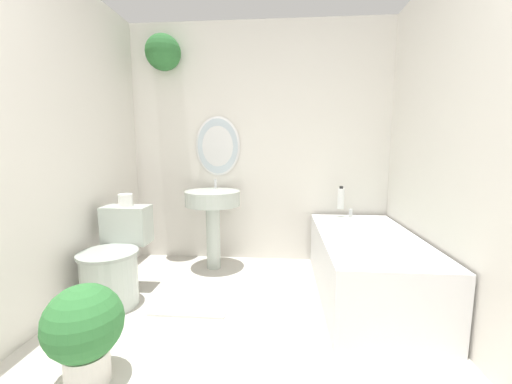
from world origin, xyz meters
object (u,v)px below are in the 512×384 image
Objects in this scene: toilet_paper_roll at (125,200)px; pedestal_sink at (213,207)px; toilet at (114,264)px; potted_plant at (84,328)px; shampoo_bottle at (341,198)px; bathtub at (367,264)px.

pedestal_sink is at bearing 39.59° from toilet_paper_roll.
toilet is 0.99m from pedestal_sink.
pedestal_sink reaches higher than potted_plant.
pedestal_sink reaches higher than shampoo_bottle.
bathtub is 2.00m from toilet_paper_roll.
pedestal_sink is 7.84× the size of toilet_paper_roll.
bathtub is 13.45× the size of toilet_paper_roll.
bathtub is 0.78m from shampoo_bottle.
bathtub reaches higher than potted_plant.
bathtub is at bearing -20.16° from pedestal_sink.
potted_plant is (-0.30, -1.55, -0.32)m from pedestal_sink.
toilet reaches higher than potted_plant.
pedestal_sink is 1.46m from bathtub.
shampoo_bottle is (1.24, 0.17, 0.07)m from pedestal_sink.
bathtub is 6.64× the size of shampoo_bottle.
shampoo_bottle is at bearing 98.28° from bathtub.
toilet is 2.08m from shampoo_bottle.
toilet_paper_roll is (-0.30, 1.05, 0.46)m from potted_plant.
toilet_paper_roll is at bearing -160.06° from shampoo_bottle.
bathtub is (1.33, -0.49, -0.34)m from pedestal_sink.
toilet is 3.14× the size of shampoo_bottle.
toilet_paper_roll reaches higher than toilet.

